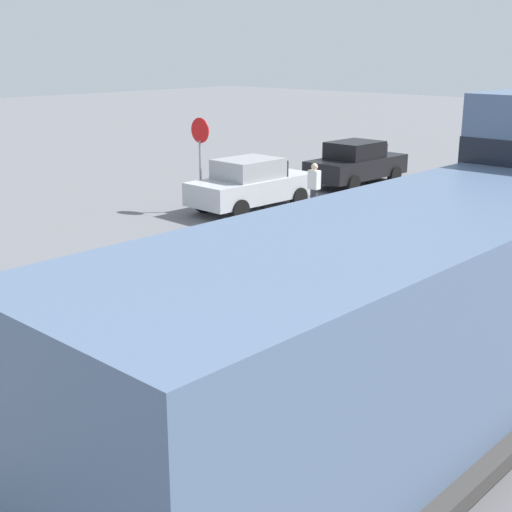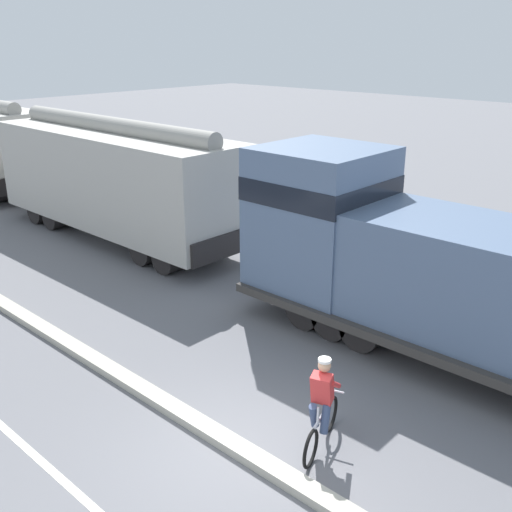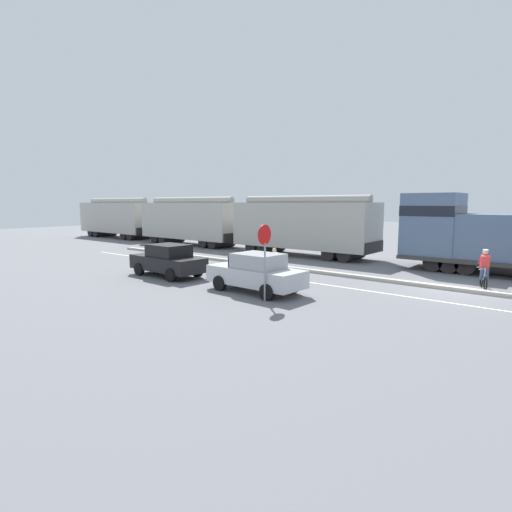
# 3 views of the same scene
# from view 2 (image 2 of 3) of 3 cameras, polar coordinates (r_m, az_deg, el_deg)

# --- Properties ---
(ground_plane) EXTENTS (120.00, 120.00, 0.00)m
(ground_plane) POSITION_cam_2_polar(r_m,az_deg,el_deg) (10.70, -1.54, -18.24)
(ground_plane) COLOR slate
(median_curb) EXTENTS (0.36, 36.00, 0.16)m
(median_curb) POSITION_cam_2_polar(r_m,az_deg,el_deg) (14.83, -18.57, -7.24)
(median_curb) COLOR #B2AD9E
(median_curb) RESTS_ON ground
(locomotive) EXTENTS (3.10, 11.61, 4.20)m
(locomotive) POSITION_cam_2_polar(r_m,az_deg,el_deg) (13.31, 18.38, -2.28)
(locomotive) COLOR slate
(locomotive) RESTS_ON ground
(hopper_car_lead) EXTENTS (2.90, 10.60, 4.18)m
(hopper_car_lead) POSITION_cam_2_polar(r_m,az_deg,el_deg) (20.96, -13.19, 7.07)
(hopper_car_lead) COLOR #ABA9A1
(hopper_car_lead) RESTS_ON ground
(cyclist) EXTENTS (1.65, 0.66, 1.71)m
(cyclist) POSITION_cam_2_polar(r_m,az_deg,el_deg) (10.39, 6.30, -14.10)
(cyclist) COLOR black
(cyclist) RESTS_ON ground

